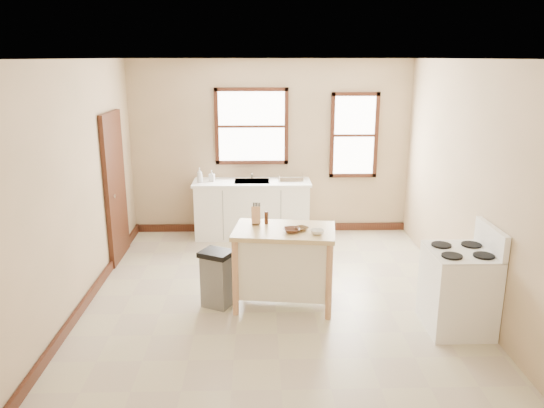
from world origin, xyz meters
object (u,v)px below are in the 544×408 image
at_px(pepper_grinder, 266,218).
at_px(gas_stove, 459,278).
at_px(dish_rack, 291,178).
at_px(bowl_c, 317,232).
at_px(bowl_b, 301,229).
at_px(bowl_a, 291,230).
at_px(soap_bottle_a, 200,175).
at_px(knife_block, 256,216).
at_px(kitchen_island, 284,267).
at_px(trash_bin, 217,279).
at_px(soap_bottle_b, 212,176).

xyz_separation_m(pepper_grinder, gas_stove, (2.02, -0.80, -0.44)).
xyz_separation_m(dish_rack, bowl_c, (0.13, -2.66, -0.01)).
xyz_separation_m(pepper_grinder, bowl_b, (0.39, -0.24, -0.06)).
height_order(bowl_a, bowl_c, bowl_c).
relative_size(soap_bottle_a, bowl_a, 1.26).
bearing_deg(soap_bottle_a, knife_block, -76.22).
bearing_deg(pepper_grinder, dish_rack, 79.47).
distance_m(soap_bottle_a, gas_stove, 4.29).
relative_size(kitchen_island, pepper_grinder, 7.61).
bearing_deg(knife_block, pepper_grinder, -3.05).
height_order(kitchen_island, gas_stove, gas_stove).
xyz_separation_m(kitchen_island, pepper_grinder, (-0.20, 0.19, 0.54)).
distance_m(bowl_c, gas_stove, 1.57).
xyz_separation_m(pepper_grinder, trash_bin, (-0.58, -0.21, -0.67)).
xyz_separation_m(dish_rack, knife_block, (-0.55, -2.29, 0.06)).
distance_m(dish_rack, pepper_grinder, 2.33).
xyz_separation_m(soap_bottle_a, bowl_b, (1.40, -2.45, -0.08)).
relative_size(bowl_b, bowl_c, 1.01).
xyz_separation_m(soap_bottle_a, bowl_c, (1.57, -2.58, -0.08)).
bearing_deg(bowl_b, soap_bottle_b, 115.86).
xyz_separation_m(soap_bottle_b, knife_block, (0.71, -2.28, 0.02)).
relative_size(bowl_b, trash_bin, 0.22).
xyz_separation_m(pepper_grinder, bowl_c, (0.56, -0.38, -0.05)).
relative_size(kitchen_island, bowl_b, 7.52).
bearing_deg(bowl_c, pepper_grinder, 145.70).
distance_m(knife_block, bowl_c, 0.78).
bearing_deg(knife_block, trash_bin, -160.03).
height_order(soap_bottle_a, bowl_c, soap_bottle_a).
relative_size(soap_bottle_b, dish_rack, 0.44).
height_order(dish_rack, gas_stove, gas_stove).
bearing_deg(pepper_grinder, bowl_b, -31.59).
xyz_separation_m(knife_block, bowl_c, (0.68, -0.38, -0.08)).
bearing_deg(trash_bin, bowl_b, 25.09).
height_order(pepper_grinder, gas_stove, gas_stove).
xyz_separation_m(kitchen_island, bowl_c, (0.35, -0.18, 0.49)).
bearing_deg(bowl_c, kitchen_island, 152.39).
distance_m(bowl_c, trash_bin, 1.30).
height_order(soap_bottle_a, soap_bottle_b, soap_bottle_a).
height_order(dish_rack, kitchen_island, dish_rack).
bearing_deg(kitchen_island, bowl_c, -20.13).
height_order(knife_block, pepper_grinder, knife_block).
relative_size(pepper_grinder, bowl_b, 0.99).
bearing_deg(dish_rack, bowl_a, -87.57).
distance_m(soap_bottle_a, pepper_grinder, 2.43).
xyz_separation_m(bowl_c, gas_stove, (1.46, -0.42, -0.38)).
height_order(kitchen_island, bowl_b, bowl_b).
relative_size(pepper_grinder, bowl_c, 1.00).
height_order(kitchen_island, bowl_c, bowl_c).
height_order(trash_bin, gas_stove, gas_stove).
bearing_deg(soap_bottle_b, kitchen_island, -55.84).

